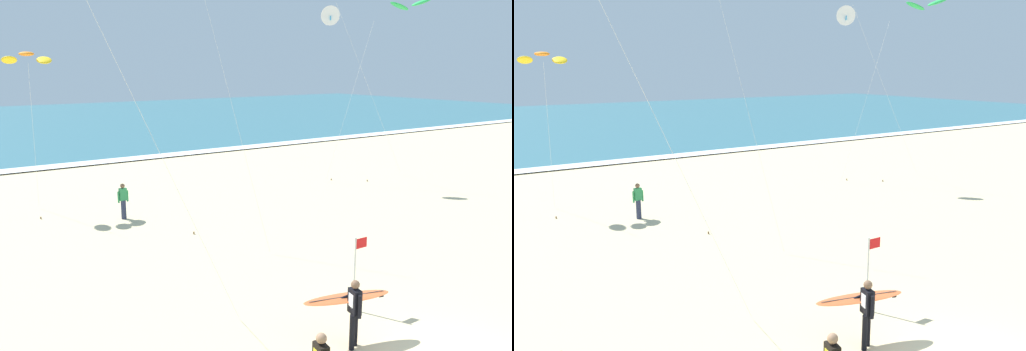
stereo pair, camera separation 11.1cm
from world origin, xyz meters
TOP-DOWN VIEW (x-y plane):
  - shoreline_foam at (0.00, 29.96)m, footprint 160.00×1.72m
  - surfer_trailing at (-0.84, 2.20)m, footprint 2.39×1.18m
  - kite_arc_amber_near at (-4.05, 19.59)m, footprint 2.22×2.53m
  - kite_arc_golden_mid at (16.35, 15.44)m, footprint 5.69×2.93m
  - kite_delta_ivory_high at (10.97, 16.29)m, footprint 2.77×1.52m
  - bystander_green_top at (-1.37, 15.70)m, footprint 0.50×0.22m
  - lifeguard_flag at (0.59, 3.47)m, footprint 0.44×0.05m

SIDE VIEW (x-z plane):
  - shoreline_foam at x=0.00m, z-range 0.08..0.09m
  - bystander_green_top at x=-1.37m, z-range 0.02..1.61m
  - surfer_trailing at x=-0.84m, z-range 0.20..1.90m
  - lifeguard_flag at x=0.59m, z-range 0.22..2.32m
  - kite_arc_amber_near at x=-4.05m, z-range 3.32..10.55m
  - kite_delta_ivory_high at x=10.97m, z-range 4.31..14.12m
  - kite_arc_golden_mid at x=16.35m, z-range 4.92..15.53m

